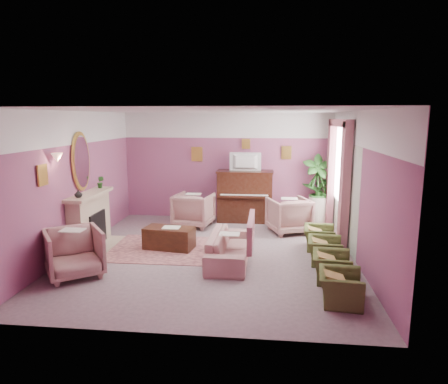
# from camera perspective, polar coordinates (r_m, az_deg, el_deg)

# --- Properties ---
(floor) EXTENTS (5.50, 6.00, 0.01)m
(floor) POSITION_cam_1_polar(r_m,az_deg,el_deg) (8.02, -1.73, -8.88)
(floor) COLOR gray
(floor) RESTS_ON ground
(ceiling) EXTENTS (5.50, 6.00, 0.01)m
(ceiling) POSITION_cam_1_polar(r_m,az_deg,el_deg) (7.57, -1.85, 11.54)
(ceiling) COLOR silver
(ceiling) RESTS_ON wall_back
(wall_back) EXTENTS (5.50, 0.02, 2.80)m
(wall_back) POSITION_cam_1_polar(r_m,az_deg,el_deg) (10.62, 0.44, 3.70)
(wall_back) COLOR #77466C
(wall_back) RESTS_ON floor
(wall_front) EXTENTS (5.50, 0.02, 2.80)m
(wall_front) POSITION_cam_1_polar(r_m,az_deg,el_deg) (4.79, -6.76, -4.92)
(wall_front) COLOR #77466C
(wall_front) RESTS_ON floor
(wall_left) EXTENTS (0.02, 6.00, 2.80)m
(wall_left) POSITION_cam_1_polar(r_m,az_deg,el_deg) (8.50, -20.49, 1.29)
(wall_left) COLOR #77466C
(wall_left) RESTS_ON floor
(wall_right) EXTENTS (0.02, 6.00, 2.80)m
(wall_right) POSITION_cam_1_polar(r_m,az_deg,el_deg) (7.79, 18.68, 0.61)
(wall_right) COLOR #77466C
(wall_right) RESTS_ON floor
(picture_rail_band) EXTENTS (5.50, 0.01, 0.65)m
(picture_rail_band) POSITION_cam_1_polar(r_m,az_deg,el_deg) (10.54, 0.44, 9.50)
(picture_rail_band) COLOR white
(picture_rail_band) RESTS_ON wall_back
(stripe_panel) EXTENTS (0.01, 3.00, 2.15)m
(stripe_panel) POSITION_cam_1_polar(r_m,az_deg,el_deg) (9.10, 16.73, 0.01)
(stripe_panel) COLOR beige
(stripe_panel) RESTS_ON wall_right
(fireplace_surround) EXTENTS (0.30, 1.40, 1.10)m
(fireplace_surround) POSITION_cam_1_polar(r_m,az_deg,el_deg) (8.77, -18.62, -3.99)
(fireplace_surround) COLOR #C5AF8F
(fireplace_surround) RESTS_ON floor
(fireplace_inset) EXTENTS (0.18, 0.72, 0.68)m
(fireplace_inset) POSITION_cam_1_polar(r_m,az_deg,el_deg) (8.77, -17.96, -4.97)
(fireplace_inset) COLOR black
(fireplace_inset) RESTS_ON floor
(fire_ember) EXTENTS (0.06, 0.54, 0.10)m
(fire_ember) POSITION_cam_1_polar(r_m,az_deg,el_deg) (8.80, -17.66, -6.12)
(fire_ember) COLOR orange
(fire_ember) RESTS_ON floor
(mantel_shelf) EXTENTS (0.40, 1.55, 0.07)m
(mantel_shelf) POSITION_cam_1_polar(r_m,az_deg,el_deg) (8.64, -18.66, -0.34)
(mantel_shelf) COLOR #C5AF8F
(mantel_shelf) RESTS_ON fireplace_surround
(hearth) EXTENTS (0.55, 1.50, 0.02)m
(hearth) POSITION_cam_1_polar(r_m,az_deg,el_deg) (8.84, -17.22, -7.43)
(hearth) COLOR #C5AF8F
(hearth) RESTS_ON floor
(mirror_frame) EXTENTS (0.04, 0.72, 1.20)m
(mirror_frame) POSITION_cam_1_polar(r_m,az_deg,el_deg) (8.60, -19.78, 4.13)
(mirror_frame) COLOR gold
(mirror_frame) RESTS_ON wall_left
(mirror_glass) EXTENTS (0.01, 0.60, 1.06)m
(mirror_glass) POSITION_cam_1_polar(r_m,az_deg,el_deg) (8.59, -19.62, 4.14)
(mirror_glass) COLOR silver
(mirror_glass) RESTS_ON wall_left
(sconce_shade) EXTENTS (0.20, 0.20, 0.16)m
(sconce_shade) POSITION_cam_1_polar(r_m,az_deg,el_deg) (7.62, -22.74, 4.55)
(sconce_shade) COLOR #E3A586
(sconce_shade) RESTS_ON wall_left
(piano) EXTENTS (1.40, 0.60, 1.30)m
(piano) POSITION_cam_1_polar(r_m,az_deg,el_deg) (10.39, 3.00, -0.66)
(piano) COLOR #36190F
(piano) RESTS_ON floor
(piano_keyshelf) EXTENTS (1.30, 0.12, 0.06)m
(piano_keyshelf) POSITION_cam_1_polar(r_m,az_deg,el_deg) (10.03, 2.90, -0.66)
(piano_keyshelf) COLOR #36190F
(piano_keyshelf) RESTS_ON piano
(piano_keys) EXTENTS (1.20, 0.08, 0.02)m
(piano_keys) POSITION_cam_1_polar(r_m,az_deg,el_deg) (10.02, 2.90, -0.44)
(piano_keys) COLOR white
(piano_keys) RESTS_ON piano
(piano_top) EXTENTS (1.45, 0.65, 0.04)m
(piano_top) POSITION_cam_1_polar(r_m,az_deg,el_deg) (10.28, 3.04, 2.95)
(piano_top) COLOR #36190F
(piano_top) RESTS_ON piano
(television) EXTENTS (0.80, 0.12, 0.48)m
(television) POSITION_cam_1_polar(r_m,az_deg,el_deg) (10.19, 3.04, 4.52)
(television) COLOR black
(television) RESTS_ON piano
(print_back_left) EXTENTS (0.30, 0.03, 0.38)m
(print_back_left) POSITION_cam_1_polar(r_m,az_deg,el_deg) (10.66, -3.88, 5.43)
(print_back_left) COLOR gold
(print_back_left) RESTS_ON wall_back
(print_back_right) EXTENTS (0.26, 0.03, 0.34)m
(print_back_right) POSITION_cam_1_polar(r_m,az_deg,el_deg) (10.50, 8.91, 5.58)
(print_back_right) COLOR gold
(print_back_right) RESTS_ON wall_back
(print_back_mid) EXTENTS (0.22, 0.03, 0.26)m
(print_back_mid) POSITION_cam_1_polar(r_m,az_deg,el_deg) (10.49, 3.16, 6.89)
(print_back_mid) COLOR gold
(print_back_mid) RESTS_ON wall_back
(print_left_wall) EXTENTS (0.03, 0.28, 0.36)m
(print_left_wall) POSITION_cam_1_polar(r_m,az_deg,el_deg) (7.39, -24.50, 2.22)
(print_left_wall) COLOR gold
(print_left_wall) RESTS_ON wall_left
(window_blind) EXTENTS (0.03, 1.40, 1.80)m
(window_blind) POSITION_cam_1_polar(r_m,az_deg,el_deg) (9.24, 16.45, 4.11)
(window_blind) COLOR white
(window_blind) RESTS_ON wall_right
(curtain_left) EXTENTS (0.16, 0.34, 2.60)m
(curtain_left) POSITION_cam_1_polar(r_m,az_deg,el_deg) (8.39, 16.86, 0.70)
(curtain_left) COLOR #A35C69
(curtain_left) RESTS_ON floor
(curtain_right) EXTENTS (0.16, 0.34, 2.60)m
(curtain_right) POSITION_cam_1_polar(r_m,az_deg,el_deg) (10.18, 14.98, 2.47)
(curtain_right) COLOR #A35C69
(curtain_right) RESTS_ON floor
(pelmet) EXTENTS (0.16, 2.20, 0.16)m
(pelmet) POSITION_cam_1_polar(r_m,az_deg,el_deg) (9.18, 16.23, 9.46)
(pelmet) COLOR #A35C69
(pelmet) RESTS_ON wall_right
(mantel_plant) EXTENTS (0.16, 0.16, 0.28)m
(mantel_plant) POSITION_cam_1_polar(r_m,az_deg,el_deg) (9.10, -17.23, 1.36)
(mantel_plant) COLOR #24571E
(mantel_plant) RESTS_ON mantel_shelf
(mantel_vase) EXTENTS (0.16, 0.16, 0.16)m
(mantel_vase) POSITION_cam_1_polar(r_m,az_deg,el_deg) (8.17, -20.09, -0.24)
(mantel_vase) COLOR white
(mantel_vase) RESTS_ON mantel_shelf
(area_rug) EXTENTS (2.52, 1.82, 0.01)m
(area_rug) POSITION_cam_1_polar(r_m,az_deg,el_deg) (8.38, -7.43, -8.07)
(area_rug) COLOR #A05F60
(area_rug) RESTS_ON floor
(coffee_table) EXTENTS (1.07, 0.65, 0.45)m
(coffee_table) POSITION_cam_1_polar(r_m,az_deg,el_deg) (8.37, -7.83, -6.54)
(coffee_table) COLOR #391F11
(coffee_table) RESTS_ON floor
(table_paper) EXTENTS (0.35, 0.28, 0.01)m
(table_paper) POSITION_cam_1_polar(r_m,az_deg,el_deg) (8.29, -7.53, -5.03)
(table_paper) COLOR beige
(table_paper) RESTS_ON coffee_table
(sofa) EXTENTS (0.62, 1.85, 0.75)m
(sofa) POSITION_cam_1_polar(r_m,az_deg,el_deg) (7.56, 0.79, -7.13)
(sofa) COLOR tan
(sofa) RESTS_ON floor
(sofa_throw) EXTENTS (0.09, 1.40, 0.51)m
(sofa_throw) POSITION_cam_1_polar(r_m,az_deg,el_deg) (7.47, 3.87, -5.56)
(sofa_throw) COLOR #A35C69
(sofa_throw) RESTS_ON sofa
(floral_armchair_left) EXTENTS (0.88, 0.88, 0.91)m
(floral_armchair_left) POSITION_cam_1_polar(r_m,az_deg,el_deg) (9.97, -4.35, -2.30)
(floral_armchair_left) COLOR tan
(floral_armchair_left) RESTS_ON floor
(floral_armchair_right) EXTENTS (0.88, 0.88, 0.91)m
(floral_armchair_right) POSITION_cam_1_polar(r_m,az_deg,el_deg) (9.51, 9.25, -3.03)
(floral_armchair_right) COLOR tan
(floral_armchair_right) RESTS_ON floor
(floral_armchair_front) EXTENTS (0.88, 0.88, 0.91)m
(floral_armchair_front) POSITION_cam_1_polar(r_m,az_deg,el_deg) (7.30, -20.66, -7.80)
(floral_armchair_front) COLOR tan
(floral_armchair_front) RESTS_ON floor
(olive_chair_a) EXTENTS (0.50, 0.71, 0.62)m
(olive_chair_a) POSITION_cam_1_polar(r_m,az_deg,el_deg) (6.20, 16.29, -12.29)
(olive_chair_a) COLOR #4B5727
(olive_chair_a) RESTS_ON floor
(olive_chair_b) EXTENTS (0.50, 0.71, 0.62)m
(olive_chair_b) POSITION_cam_1_polar(r_m,az_deg,el_deg) (6.95, 15.12, -9.69)
(olive_chair_b) COLOR #4B5727
(olive_chair_b) RESTS_ON floor
(olive_chair_c) EXTENTS (0.50, 0.71, 0.62)m
(olive_chair_c) POSITION_cam_1_polar(r_m,az_deg,el_deg) (7.72, 14.19, -7.59)
(olive_chair_c) COLOR #4B5727
(olive_chair_c) RESTS_ON floor
(olive_chair_d) EXTENTS (0.50, 0.71, 0.62)m
(olive_chair_d) POSITION_cam_1_polar(r_m,az_deg,el_deg) (8.49, 13.43, -5.88)
(olive_chair_d) COLOR #4B5727
(olive_chair_d) RESTS_ON floor
(side_table) EXTENTS (0.52, 0.52, 0.70)m
(side_table) POSITION_cam_1_polar(r_m,az_deg,el_deg) (10.46, 13.37, -2.55)
(side_table) COLOR silver
(side_table) RESTS_ON floor
(side_plant_big) EXTENTS (0.30, 0.30, 0.34)m
(side_plant_big) POSITION_cam_1_polar(r_m,az_deg,el_deg) (10.35, 13.50, 0.26)
(side_plant_big) COLOR #24571E
(side_plant_big) RESTS_ON side_table
(side_plant_small) EXTENTS (0.16, 0.16, 0.28)m
(side_plant_small) POSITION_cam_1_polar(r_m,az_deg,el_deg) (10.28, 14.22, -0.02)
(side_plant_small) COLOR #24571E
(side_plant_small) RESTS_ON side_table
(palm_pot) EXTENTS (0.34, 0.34, 0.34)m
(palm_pot) POSITION_cam_1_polar(r_m,az_deg,el_deg) (10.48, 13.00, -3.51)
(palm_pot) COLOR #A45F44
(palm_pot) RESTS_ON floor
(palm_plant) EXTENTS (0.76, 0.76, 1.44)m
(palm_plant) POSITION_cam_1_polar(r_m,az_deg,el_deg) (10.31, 13.20, 1.30)
(palm_plant) COLOR #24571E
(palm_plant) RESTS_ON palm_pot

